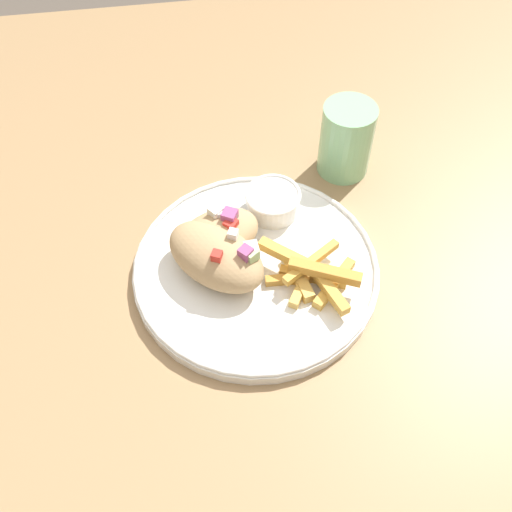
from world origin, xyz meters
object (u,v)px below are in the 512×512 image
object	(u,v)px
plate	(256,268)
water_glass	(346,142)
pita_sandwich_near	(216,256)
pita_sandwich_far	(217,235)
sauce_ramekin	(273,201)
fries_pile	(312,275)

from	to	relation	value
plate	water_glass	bearing A→B (deg)	47.63
pita_sandwich_near	pita_sandwich_far	distance (m)	0.03
pita_sandwich_far	sauce_ramekin	world-z (taller)	pita_sandwich_far
pita_sandwich_near	pita_sandwich_far	xyz separation A→B (m)	(0.00, 0.03, -0.00)
plate	sauce_ramekin	distance (m)	0.09
fries_pile	water_glass	world-z (taller)	water_glass
sauce_ramekin	water_glass	world-z (taller)	water_glass
sauce_ramekin	plate	bearing A→B (deg)	-112.23
plate	water_glass	world-z (taller)	water_glass
pita_sandwich_far	water_glass	world-z (taller)	water_glass
fries_pile	sauce_ramekin	size ratio (longest dim) A/B	1.59
fries_pile	sauce_ramekin	world-z (taller)	fries_pile
water_glass	sauce_ramekin	bearing A→B (deg)	-145.97
plate	pita_sandwich_near	size ratio (longest dim) A/B	2.04
pita_sandwich_near	pita_sandwich_far	world-z (taller)	pita_sandwich_near
plate	sauce_ramekin	bearing A→B (deg)	67.77
plate	pita_sandwich_near	bearing A→B (deg)	178.23
water_glass	pita_sandwich_far	bearing A→B (deg)	-146.05
plate	water_glass	distance (m)	0.22
pita_sandwich_far	water_glass	distance (m)	0.22
pita_sandwich_far	fries_pile	bearing A→B (deg)	-56.57
fries_pile	water_glass	bearing A→B (deg)	65.91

